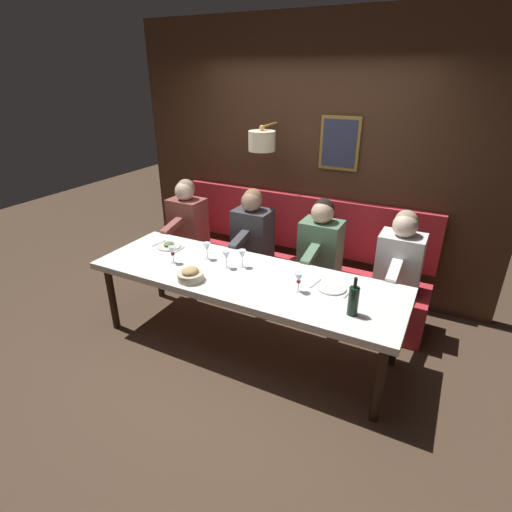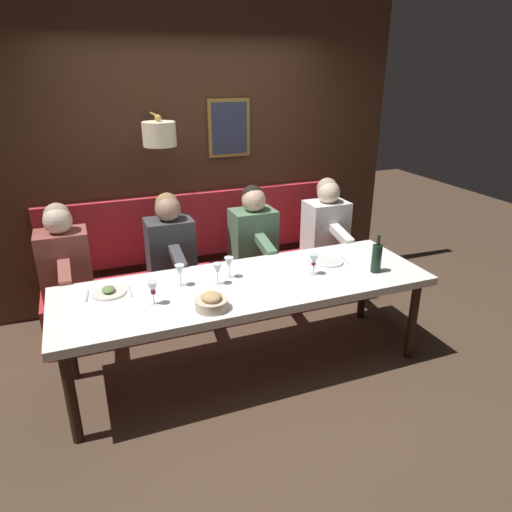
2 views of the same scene
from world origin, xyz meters
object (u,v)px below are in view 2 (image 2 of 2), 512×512
diner_middle (170,241)px  diner_far (63,255)px  diner_near (253,231)px  wine_glass_2 (180,271)px  wine_glass_0 (314,260)px  wine_glass_4 (218,270)px  wine_glass_3 (229,263)px  wine_bottle (377,258)px  bread_bowl (211,302)px  dining_table (247,290)px  wine_glass_1 (153,289)px  diner_nearest (326,221)px

diner_middle → diner_far: 0.87m
diner_near → wine_glass_2: bearing=131.3°
diner_far → wine_glass_0: bearing=-117.6°
wine_glass_2 → wine_glass_4: size_ratio=1.00×
diner_near → wine_glass_4: 1.02m
wine_glass_3 → wine_bottle: (-0.31, -1.09, -0.00)m
wine_glass_0 → bread_bowl: wine_glass_0 is taller
dining_table → wine_glass_4: (0.05, 0.20, 0.18)m
diner_near → bread_bowl: diner_near is taller
wine_glass_1 → wine_bottle: bearing=-93.1°
diner_nearest → diner_middle: size_ratio=1.00×
diner_far → wine_glass_0: size_ratio=4.82×
wine_glass_2 → wine_bottle: wine_bottle is taller
wine_glass_2 → diner_far: bearing=46.1°
diner_near → wine_glass_2: (-0.75, 0.86, 0.04)m
wine_glass_0 → wine_glass_1: bearing=91.9°
dining_table → wine_glass_1: (-0.09, 0.70, 0.18)m
wine_glass_0 → diner_nearest: bearing=-34.4°
wine_glass_3 → wine_bottle: bearing=-106.1°
diner_middle → wine_bottle: (-1.06, -1.38, 0.04)m
wine_glass_1 → bread_bowl: bearing=-120.8°
bread_bowl → diner_far: bearing=37.3°
diner_middle → wine_glass_4: diner_middle is taller
diner_far → wine_glass_2: bearing=-133.9°
diner_near → diner_middle: bearing=90.0°
wine_glass_3 → diner_near: bearing=-33.0°
bread_bowl → wine_glass_3: bearing=-31.7°
diner_near → wine_glass_3: size_ratio=4.82×
wine_glass_2 → bread_bowl: 0.44m
dining_table → wine_glass_2: wine_glass_2 is taller
wine_glass_1 → wine_bottle: wine_bottle is taller
wine_glass_4 → diner_far: bearing=51.6°
wine_glass_1 → bread_bowl: (-0.20, -0.34, -0.07)m
wine_glass_1 → wine_glass_2: bearing=-47.0°
wine_glass_2 → dining_table: bearing=-105.5°
diner_middle → wine_glass_0: (-0.93, -0.91, 0.04)m
dining_table → diner_nearest: diner_nearest is taller
wine_glass_2 → wine_glass_4: (-0.08, -0.26, 0.00)m
wine_glass_4 → wine_glass_2: bearing=73.9°
diner_middle → wine_glass_4: (-0.83, -0.18, 0.04)m
diner_nearest → diner_near: bearing=90.0°
dining_table → bread_bowl: bread_bowl is taller
dining_table → wine_glass_0: (-0.05, -0.53, 0.18)m
wine_bottle → bread_bowl: 1.36m
diner_far → wine_glass_0: 2.00m
diner_middle → wine_glass_3: bearing=-158.6°
diner_middle → diner_far: size_ratio=1.00×
diner_nearest → wine_glass_2: size_ratio=4.82×
bread_bowl → wine_glass_4: bearing=-23.4°
dining_table → wine_glass_2: bearing=74.5°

